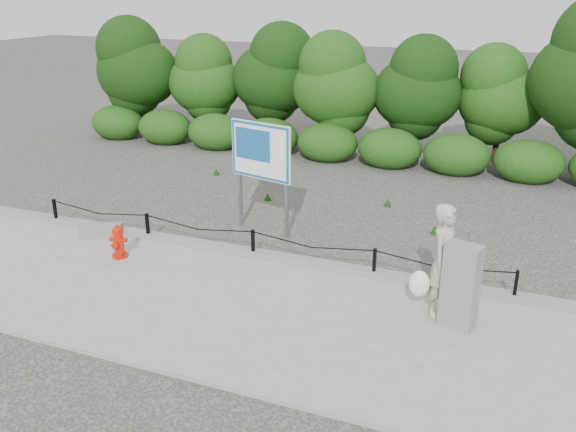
% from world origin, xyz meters
% --- Properties ---
extents(ground, '(90.00, 90.00, 0.00)m').
position_xyz_m(ground, '(0.00, 0.00, 0.00)').
color(ground, '#2D2B28').
rests_on(ground, ground).
extents(sidewalk, '(14.00, 4.00, 0.08)m').
position_xyz_m(sidewalk, '(0.00, -2.00, 0.04)').
color(sidewalk, gray).
rests_on(sidewalk, ground).
extents(curb, '(14.00, 0.22, 0.14)m').
position_xyz_m(curb, '(0.00, 0.05, 0.15)').
color(curb, slate).
rests_on(curb, sidewalk).
extents(chain_barrier, '(10.06, 0.06, 0.60)m').
position_xyz_m(chain_barrier, '(0.00, 0.00, 0.46)').
color(chain_barrier, black).
rests_on(chain_barrier, sidewalk).
extents(treeline, '(20.16, 3.69, 5.03)m').
position_xyz_m(treeline, '(0.66, 8.89, 2.47)').
color(treeline, black).
rests_on(treeline, ground).
extents(fire_hydrant, '(0.37, 0.39, 0.69)m').
position_xyz_m(fire_hydrant, '(-2.53, -0.99, 0.41)').
color(fire_hydrant, red).
rests_on(fire_hydrant, sidewalk).
extents(pedestrian, '(0.85, 0.81, 1.94)m').
position_xyz_m(pedestrian, '(3.83, -0.87, 1.02)').
color(pedestrian, '#A7A28F').
rests_on(pedestrian, sidewalk).
extents(concrete_block, '(0.95, 0.60, 0.29)m').
position_xyz_m(concrete_block, '(-3.56, -0.25, 0.22)').
color(concrete_block, slate).
rests_on(concrete_block, sidewalk).
extents(utility_cabinet, '(0.62, 0.47, 1.59)m').
position_xyz_m(utility_cabinet, '(4.17, -1.20, 0.80)').
color(utility_cabinet, gray).
rests_on(utility_cabinet, sidewalk).
extents(advertising_sign, '(1.53, 0.47, 2.51)m').
position_xyz_m(advertising_sign, '(-0.48, 1.50, 1.77)').
color(advertising_sign, slate).
rests_on(advertising_sign, ground).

